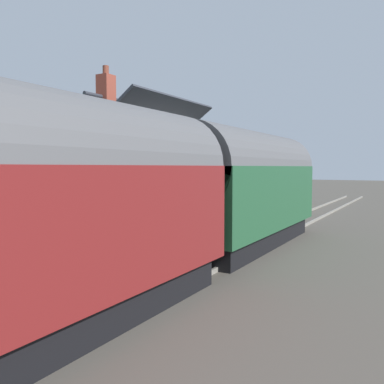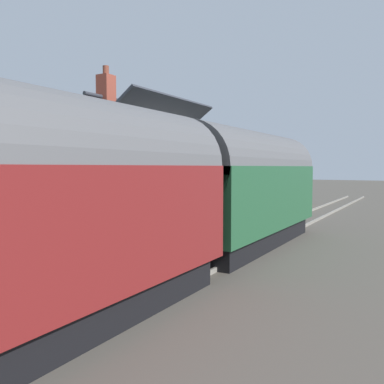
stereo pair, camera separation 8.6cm
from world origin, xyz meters
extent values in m
plane|color=#4C473F|center=(0.00, 0.00, 0.00)|extent=(160.00, 160.00, 0.00)
cube|color=gray|center=(0.00, 3.77, 0.48)|extent=(32.00, 5.54, 0.95)
cube|color=beige|center=(0.00, 1.18, 0.96)|extent=(32.00, 0.36, 0.02)
cube|color=gray|center=(0.00, -1.62, 0.07)|extent=(52.00, 0.08, 0.14)
cube|color=gray|center=(0.00, -0.18, 0.07)|extent=(52.00, 0.08, 0.14)
cube|color=black|center=(-1.82, -0.90, 0.35)|extent=(8.20, 2.29, 0.70)
cube|color=#1E4C2D|center=(-1.82, -0.90, 1.85)|extent=(8.91, 2.70, 2.30)
cylinder|color=#515154|center=(-1.82, -0.90, 3.00)|extent=(8.91, 2.65, 2.65)
cube|color=black|center=(-1.82, 0.47, 2.14)|extent=(7.58, 0.03, 0.80)
cylinder|color=black|center=(0.85, -0.90, 0.35)|extent=(0.70, 2.16, 0.70)
cylinder|color=black|center=(-4.50, -0.90, 0.35)|extent=(0.70, 2.16, 0.70)
cube|color=black|center=(2.65, -0.90, 2.25)|extent=(0.04, 2.16, 0.90)
cylinder|color=#F2EDCC|center=(2.67, -0.90, 1.27)|extent=(0.06, 0.24, 0.24)
cube|color=red|center=(2.71, -0.90, 0.82)|extent=(0.16, 2.56, 0.24)
cube|color=black|center=(-10.61, -0.90, 0.35)|extent=(7.05, 2.29, 0.70)
cube|color=maroon|center=(-10.61, -0.90, 1.85)|extent=(7.67, 2.70, 2.30)
cylinder|color=#515154|center=(-10.61, -0.90, 3.00)|extent=(7.67, 2.65, 2.65)
cube|color=black|center=(-10.61, 0.47, 2.14)|extent=(6.52, 0.03, 0.80)
cylinder|color=black|center=(-8.31, -0.90, 0.35)|extent=(0.70, 2.16, 0.70)
cube|color=silver|center=(-1.93, 4.37, 2.54)|extent=(5.46, 4.34, 3.18)
cube|color=#2D3038|center=(-1.93, 3.28, 4.92)|extent=(5.96, 2.43, 1.80)
cube|color=#2D3038|center=(-1.93, 5.45, 4.92)|extent=(5.96, 2.43, 1.80)
cylinder|color=#2D3038|center=(-1.93, 4.37, 5.70)|extent=(5.96, 0.16, 0.16)
cube|color=brown|center=(-3.72, 4.37, 5.36)|extent=(0.56, 0.56, 2.46)
cylinder|color=brown|center=(-3.72, 4.37, 6.77)|extent=(0.24, 0.24, 0.36)
cube|color=teal|center=(-2.50, 2.18, 2.00)|extent=(0.90, 0.06, 2.10)
cube|color=teal|center=(-3.90, 2.18, 2.65)|extent=(0.80, 0.05, 1.10)
cube|color=teal|center=(-1.10, 2.18, 2.65)|extent=(0.80, 0.05, 1.10)
cube|color=brown|center=(3.94, 3.09, 1.40)|extent=(1.40, 0.41, 0.06)
cube|color=brown|center=(3.94, 2.91, 1.63)|extent=(1.40, 0.11, 0.40)
cube|color=black|center=(3.38, 3.09, 1.17)|extent=(0.06, 0.36, 0.44)
cube|color=black|center=(4.50, 3.09, 1.17)|extent=(0.06, 0.36, 0.44)
cube|color=black|center=(-8.96, 3.08, 1.17)|extent=(0.08, 0.36, 0.44)
cone|color=gray|center=(-8.27, 3.81, 1.09)|extent=(0.52, 0.52, 0.28)
cylinder|color=gray|center=(-8.27, 3.81, 0.98)|extent=(0.28, 0.28, 0.06)
ellipsoid|color=#4C8C2D|center=(-8.27, 3.81, 1.48)|extent=(0.70, 0.70, 0.74)
cone|color=#E01F4B|center=(-8.27, 3.81, 1.72)|extent=(0.13, 0.13, 0.28)
cube|color=black|center=(6.87, 1.96, 1.09)|extent=(0.89, 0.32, 0.28)
ellipsoid|color=#4C8C2D|center=(6.87, 1.96, 1.35)|extent=(0.80, 0.29, 0.29)
cylinder|color=teal|center=(10.91, 3.69, 1.12)|extent=(0.44, 0.44, 0.34)
ellipsoid|color=olive|center=(10.91, 3.69, 1.52)|extent=(0.66, 0.66, 0.78)
cone|color=#D52662|center=(10.91, 3.69, 1.75)|extent=(0.11, 0.11, 0.27)
cone|color=gray|center=(6.52, 5.67, 1.13)|extent=(0.36, 0.36, 0.36)
cylinder|color=gray|center=(6.52, 5.67, 0.98)|extent=(0.20, 0.20, 0.06)
ellipsoid|color=#4C8C2D|center=(6.52, 5.67, 1.44)|extent=(0.37, 0.37, 0.42)
cone|color=#D02F54|center=(6.52, 5.67, 1.57)|extent=(0.09, 0.09, 0.15)
cube|color=gray|center=(5.06, 2.08, 1.12)|extent=(0.92, 0.32, 0.34)
ellipsoid|color=#2D7233|center=(5.06, 2.08, 1.40)|extent=(0.83, 0.29, 0.29)
cylinder|color=black|center=(9.27, 1.79, 1.50)|extent=(0.06, 0.06, 1.10)
cylinder|color=black|center=(9.87, 1.79, 1.50)|extent=(0.06, 0.06, 1.10)
cube|color=maroon|center=(9.57, 1.79, 2.27)|extent=(0.90, 0.06, 0.44)
cube|color=black|center=(9.57, 1.79, 2.27)|extent=(0.96, 0.03, 0.50)
cylinder|color=#4C3828|center=(-1.65, 13.78, 2.23)|extent=(0.43, 0.43, 4.45)
ellipsoid|color=#4C8C2D|center=(-1.65, 13.78, 5.82)|extent=(4.18, 3.62, 3.89)
cylinder|color=#4C3828|center=(14.01, 14.46, 1.93)|extent=(0.24, 0.24, 3.85)
ellipsoid|color=#4C8C2D|center=(14.01, 14.46, 5.63)|extent=(3.96, 3.69, 5.08)
cylinder|color=#4C3828|center=(7.14, 15.72, 2.09)|extent=(0.38, 0.38, 4.17)
ellipsoid|color=#2D7233|center=(7.14, 15.72, 5.87)|extent=(4.59, 4.73, 4.84)
camera|label=1|loc=(-16.01, -6.58, 2.97)|focal=37.64mm
camera|label=2|loc=(-15.97, -6.66, 2.97)|focal=37.64mm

